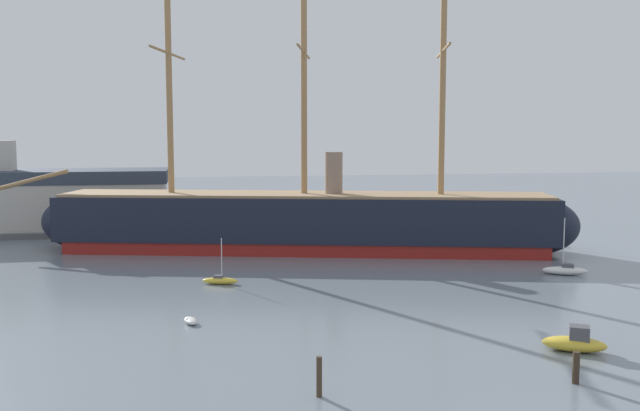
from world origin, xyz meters
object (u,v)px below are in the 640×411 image
object	(u,v)px
dinghy_mid_left	(191,321)
mooring_piling_nearest	(319,377)
sailboat_far_right	(548,242)
sailboat_alongside_stern	(565,270)
dockside_warehouse_left	(24,202)
tall_ship	(304,221)
motorboat_foreground_right	(575,342)
mooring_piling_left_pair	(576,368)
sailboat_alongside_bow	(220,280)

from	to	relation	value
dinghy_mid_left	mooring_piling_nearest	xyz separation A→B (m)	(7.02, -16.30, 0.91)
dinghy_mid_left	sailboat_far_right	size ratio (longest dim) A/B	0.39
sailboat_alongside_stern	dockside_warehouse_left	xyz separation A→B (m)	(-61.24, 41.04, 4.04)
tall_ship	dockside_warehouse_left	bearing A→B (deg)	149.14
sailboat_alongside_stern	tall_ship	bearing A→B (deg)	141.97
motorboat_foreground_right	mooring_piling_left_pair	xyz separation A→B (m)	(-3.19, -5.52, 0.33)
mooring_piling_nearest	sailboat_alongside_stern	bearing A→B (deg)	42.39
mooring_piling_left_pair	motorboat_foreground_right	bearing A→B (deg)	59.97
motorboat_foreground_right	sailboat_alongside_stern	world-z (taller)	sailboat_alongside_stern
motorboat_foreground_right	mooring_piling_left_pair	bearing A→B (deg)	-120.03
motorboat_foreground_right	dockside_warehouse_left	xyz separation A→B (m)	(-48.78, 64.21, 3.92)
motorboat_foreground_right	sailboat_far_right	distance (m)	45.42
sailboat_far_right	sailboat_alongside_bow	bearing A→B (deg)	-159.77
sailboat_far_right	mooring_piling_nearest	size ratio (longest dim) A/B	2.34
tall_ship	dockside_warehouse_left	distance (m)	43.33
dockside_warehouse_left	motorboat_foreground_right	bearing A→B (deg)	-52.78
tall_ship	sailboat_alongside_stern	world-z (taller)	tall_ship
mooring_piling_nearest	sailboat_far_right	bearing A→B (deg)	49.99
motorboat_foreground_right	mooring_piling_left_pair	size ratio (longest dim) A/B	2.37
mooring_piling_left_pair	dockside_warehouse_left	world-z (taller)	dockside_warehouse_left
sailboat_alongside_bow	sailboat_alongside_stern	xyz separation A→B (m)	(34.95, -1.91, 0.11)
dinghy_mid_left	mooring_piling_left_pair	distance (m)	27.84
tall_ship	sailboat_alongside_bow	distance (m)	20.40
mooring_piling_nearest	mooring_piling_left_pair	size ratio (longest dim) A/B	1.20
dinghy_mid_left	mooring_piling_left_pair	bearing A→B (deg)	-37.60
dinghy_mid_left	dockside_warehouse_left	size ratio (longest dim) A/B	0.05
dinghy_mid_left	sailboat_alongside_stern	bearing A→B (deg)	17.25
dinghy_mid_left	sailboat_alongside_bow	distance (m)	13.90
dockside_warehouse_left	sailboat_alongside_stern	bearing A→B (deg)	-33.82
sailboat_alongside_bow	mooring_piling_nearest	world-z (taller)	sailboat_alongside_bow
sailboat_alongside_bow	mooring_piling_left_pair	world-z (taller)	sailboat_alongside_bow
sailboat_alongside_stern	dockside_warehouse_left	size ratio (longest dim) A/B	0.13
sailboat_alongside_stern	mooring_piling_left_pair	size ratio (longest dim) A/B	3.10
sailboat_alongside_bow	dockside_warehouse_left	distance (m)	47.33
mooring_piling_nearest	mooring_piling_left_pair	xyz separation A→B (m)	(15.04, -0.68, -0.19)
sailboat_far_right	dockside_warehouse_left	distance (m)	72.83
motorboat_foreground_right	dockside_warehouse_left	size ratio (longest dim) A/B	0.10
mooring_piling_nearest	dinghy_mid_left	bearing A→B (deg)	113.28
motorboat_foreground_right	sailboat_far_right	size ratio (longest dim) A/B	0.84
motorboat_foreground_right	dinghy_mid_left	xyz separation A→B (m)	(-25.24, 11.46, -0.38)
sailboat_far_right	mooring_piling_nearest	xyz separation A→B (m)	(-38.28, -45.60, 0.69)
dinghy_mid_left	sailboat_alongside_stern	xyz separation A→B (m)	(37.71, 11.71, 0.26)
sailboat_alongside_bow	sailboat_far_right	world-z (taller)	sailboat_far_right
tall_ship	mooring_piling_nearest	bearing A→B (deg)	-98.07
motorboat_foreground_right	mooring_piling_nearest	bearing A→B (deg)	-165.11
tall_ship	mooring_piling_left_pair	size ratio (longest dim) A/B	37.32
motorboat_foreground_right	mooring_piling_nearest	size ratio (longest dim) A/B	1.96
dinghy_mid_left	sailboat_alongside_bow	world-z (taller)	sailboat_alongside_bow
sailboat_alongside_stern	mooring_piling_nearest	distance (m)	41.56
sailboat_alongside_stern	mooring_piling_left_pair	world-z (taller)	sailboat_alongside_stern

